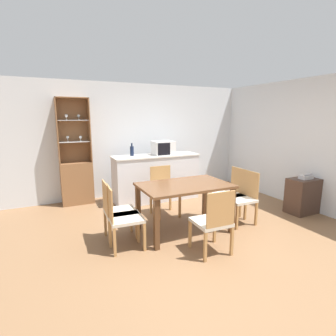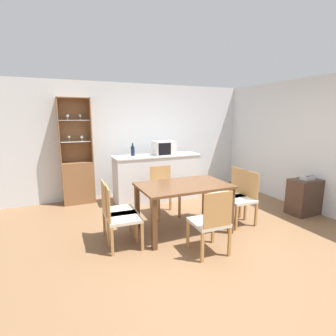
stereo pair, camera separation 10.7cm
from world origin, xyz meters
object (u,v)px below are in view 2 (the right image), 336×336
Objects in this scene: wine_bottle at (133,151)px; dining_chair_side_right_far at (232,194)px; dining_chair_head_near at (210,222)px; side_cabinet at (304,197)px; display_cabinet at (78,173)px; dining_table at (183,191)px; microwave at (164,148)px; dining_chair_head_far at (164,191)px; dining_chair_side_left_far at (116,211)px; dining_chair_side_right_near at (241,198)px; dining_chair_side_left_near at (120,217)px; telephone at (308,178)px.

dining_chair_side_right_far is at bearing -50.87° from wine_bottle.
dining_chair_head_near reaches higher than side_cabinet.
dining_table is at bearing -57.50° from display_cabinet.
dining_table reaches higher than side_cabinet.
dining_chair_side_right_far is 1.79m from microwave.
dining_chair_head_far is at bearing -44.97° from display_cabinet.
dining_chair_side_right_far is at bearing 92.42° from dining_chair_side_left_far.
wine_bottle is at bearing 157.67° from dining_chair_side_left_far.
dining_chair_head_far is 1.00× the size of dining_chair_side_left_far.
dining_chair_side_right_near is 2.09m from dining_chair_side_left_near.
display_cabinet is 8.13× the size of wine_bottle.
display_cabinet reaches higher than side_cabinet.
dining_chair_side_left_near is (-1.05, -0.13, -0.21)m from dining_table.
dining_chair_head_near is 2.67m from wine_bottle.
display_cabinet is 2.43× the size of dining_chair_head_far.
side_cabinet is at bearing -108.03° from dining_chair_side_right_far.
microwave is at bearing -113.03° from dining_chair_head_far.
display_cabinet is at bearing -168.29° from dining_chair_side_left_near.
dining_chair_side_right_far is 2.05× the size of microwave.
telephone is at bearing -42.96° from microwave.
dining_chair_side_left_far is 2.18m from microwave.
dining_chair_side_left_far is 3.81× the size of telephone.
dining_chair_side_right_near and dining_chair_side_left_near have the same top height.
display_cabinet is at bearing -44.58° from dining_chair_head_far.
wine_bottle is at bearing 99.24° from dining_table.
dining_chair_side_right_near is 1.00× the size of dining_chair_side_left_far.
wine_bottle is (-0.29, 2.57, 0.66)m from dining_chair_head_near.
dining_chair_head_near is 1.00× the size of dining_chair_side_left_near.
dining_chair_side_left_near reaches higher than dining_table.
display_cabinet reaches higher than dining_chair_side_right_near.
microwave is 1.64× the size of wine_bottle.
display_cabinet is 1.55× the size of dining_table.
dining_chair_side_right_near reaches higher than side_cabinet.
dining_chair_head_far and dining_chair_side_right_near have the same top height.
telephone is at bearing -95.74° from dining_chair_side_right_near.
dining_table is 5.23× the size of wine_bottle.
dining_table is 2.11× the size of side_cabinet.
dining_chair_side_right_near is at bearing 174.99° from side_cabinet.
dining_chair_side_left_far is 3.52m from telephone.
display_cabinet reaches higher than dining_table.
microwave is at bearing 77.32° from dining_table.
telephone is at bearing 13.57° from dining_chair_head_near.
side_cabinet is at bearing 119.16° from telephone.
side_cabinet is (2.42, -1.05, -0.12)m from dining_chair_head_far.
microwave is at bearing 83.02° from dining_chair_head_near.
dining_chair_head_near and dining_chair_side_right_far have the same top height.
display_cabinet is 3.28× the size of side_cabinet.
dining_chair_side_left_far is (0.34, -2.04, -0.18)m from display_cabinet.
microwave reaches higher than dining_chair_side_right_far.
dining_chair_side_left_near is (-1.05, 0.66, 0.00)m from dining_chair_head_near.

